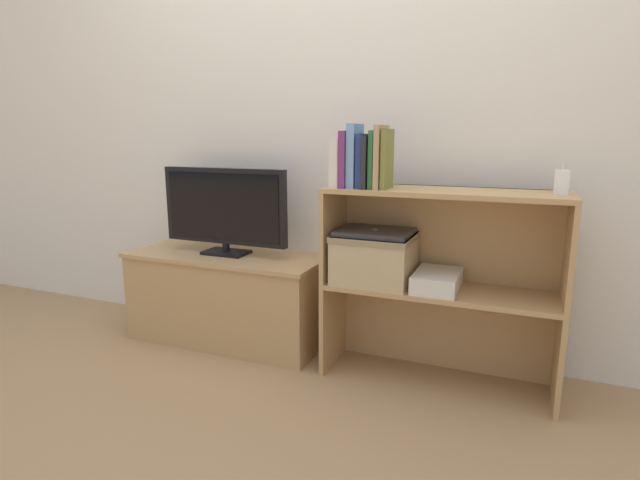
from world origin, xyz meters
TOP-DOWN VIEW (x-y plane):
  - ground_plane at (0.00, 0.00)m, footprint 16.00×16.00m
  - wall_back at (0.00, 0.43)m, footprint 10.00×0.05m
  - tv_stand at (-0.53, 0.20)m, footprint 1.01×0.41m
  - tv at (-0.53, 0.19)m, footprint 0.67×0.14m
  - bookshelf_lower_tier at (0.54, 0.22)m, footprint 0.96×0.31m
  - bookshelf_upper_tier at (0.54, 0.22)m, footprint 0.96×0.31m
  - book_ivory at (0.11, 0.10)m, footprint 0.04×0.14m
  - book_plum at (0.15, 0.10)m, footprint 0.03×0.15m
  - book_skyblue at (0.18, 0.10)m, footprint 0.03×0.13m
  - book_navy at (0.21, 0.10)m, footprint 0.02×0.13m
  - book_charcoal at (0.24, 0.10)m, footprint 0.02×0.15m
  - book_forest at (0.26, 0.10)m, footprint 0.02×0.13m
  - book_tan at (0.29, 0.10)m, footprint 0.02×0.16m
  - book_olive at (0.31, 0.10)m, footprint 0.02×0.14m
  - baby_monitor at (0.96, 0.16)m, footprint 0.05×0.03m
  - storage_basket_left at (0.26, 0.14)m, footprint 0.33×0.28m
  - laptop at (0.26, 0.14)m, footprint 0.31×0.25m
  - magazine_stack at (0.53, 0.14)m, footprint 0.18×0.26m

SIDE VIEW (x-z plane):
  - ground_plane at x=0.00m, z-range 0.00..0.00m
  - tv_stand at x=-0.53m, z-range 0.00..0.46m
  - bookshelf_lower_tier at x=0.54m, z-range 0.06..0.48m
  - magazine_stack at x=0.53m, z-range 0.42..0.49m
  - storage_basket_left at x=0.26m, z-range 0.43..0.64m
  - laptop at x=0.26m, z-range 0.62..0.65m
  - bookshelf_upper_tier at x=0.54m, z-range 0.48..0.89m
  - tv at x=-0.53m, z-range 0.47..0.90m
  - baby_monitor at x=0.96m, z-range 0.81..0.93m
  - book_ivory at x=0.11m, z-range 0.83..1.02m
  - book_charcoal at x=0.24m, z-range 0.83..1.04m
  - book_navy at x=0.21m, z-range 0.83..1.04m
  - book_plum at x=0.15m, z-range 0.83..1.06m
  - book_forest at x=0.26m, z-range 0.83..1.06m
  - book_olive at x=0.31m, z-range 0.83..1.06m
  - book_tan at x=0.29m, z-range 0.83..1.08m
  - book_skyblue at x=0.18m, z-range 0.83..1.08m
  - wall_back at x=0.00m, z-range 0.00..2.40m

